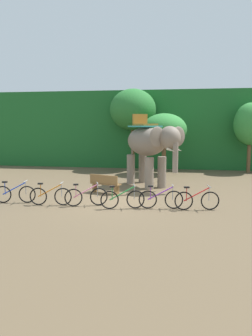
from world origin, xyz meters
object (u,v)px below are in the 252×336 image
Objects in this scene: elephant at (150,144)px; wooden_bench at (105,183)px; bike_blue at (15,194)px; bike_pink at (86,196)px; bike_orange at (51,196)px; tree_far_left at (250,124)px; bike_red at (197,200)px; bike_green at (122,199)px; tree_center_right at (164,130)px; bike_purple at (161,199)px; tree_right at (133,110)px.

elephant reaches higher than wooden_bench.
bike_blue is 3.05m from bike_pink.
elephant is 2.36× the size of bike_pink.
bike_orange is at bearing -126.86° from elephant.
tree_far_left is at bearing 45.66° from wooden_bench.
bike_blue is at bearing -138.41° from elephant.
tree_far_left reaches higher than bike_blue.
bike_red is (7.35, 0.03, 0.00)m from bike_blue.
bike_green is 1.07× the size of wooden_bench.
tree_center_right is 2.34× the size of bike_blue.
tree_center_right is 2.55× the size of wooden_bench.
bike_purple is at bearing -41.78° from wooden_bench.
tree_far_left reaches higher than bike_pink.
tree_right is 3.38× the size of bike_orange.
bike_pink reaches higher than wooden_bench.
tree_far_left is 14.79m from bike_orange.
tree_far_left is 2.75× the size of bike_purple.
bike_blue is (-5.13, -4.55, -1.82)m from elephant.
bike_green is at bearing -7.86° from bike_pink.
bike_orange is 2.94m from bike_green.
bike_blue is 6.00m from bike_purple.
bike_red is at bearing 0.78° from bike_pink.
bike_blue is at bearing -136.47° from tree_far_left.
bike_blue is 1.04× the size of bike_pink.
bike_purple is (4.39, 0.16, 0.00)m from bike_orange.
wooden_bench is (-0.07, -8.66, -3.80)m from tree_right.
bike_purple is at bearing -79.23° from elephant.
tree_center_right is at bearing 70.37° from wooden_bench.
tree_right is 3.38× the size of bike_purple.
tree_center_right is 5.81m from tree_far_left.
tree_right reaches higher than elephant.
bike_purple is at bearing -116.23° from tree_far_left.
bike_pink is (-8.21, -10.72, -2.86)m from tree_far_left.
bike_blue and bike_orange have the same top height.
bike_blue is at bearing -142.48° from wooden_bench.
tree_center_right is at bearing 100.54° from bike_red.
bike_green is (4.55, -0.23, 0.00)m from bike_blue.
bike_orange reaches higher than wooden_bench.
bike_blue is 4.56m from bike_green.
bike_green is (-0.58, -4.79, -1.82)m from elephant.
elephant is 2.26× the size of bike_orange.
tree_right is at bearing 110.02° from bike_red.
bike_blue and bike_pink have the same top height.
bike_orange and bike_red have the same top height.
bike_green is (2.94, -0.09, 0.00)m from bike_orange.
tree_right reaches higher than tree_far_left.
wooden_bench is (-4.12, 2.45, 0.09)m from bike_red.
bike_green is 3.02m from wooden_bench.
tree_center_right is 4.76m from elephant.
bike_green is at bearing -1.68° from bike_orange.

